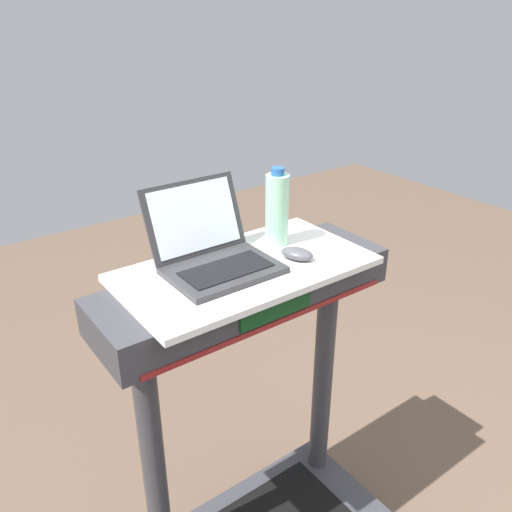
{
  "coord_description": "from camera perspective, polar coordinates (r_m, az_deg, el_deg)",
  "views": [
    {
      "loc": [
        -0.78,
        -0.4,
        1.81
      ],
      "look_at": [
        0.0,
        0.65,
        1.18
      ],
      "focal_mm": 37.28,
      "sensor_mm": 36.0,
      "label": 1
    }
  ],
  "objects": [
    {
      "name": "desk_board",
      "position": [
        1.52,
        -1.12,
        -1.38
      ],
      "size": [
        0.72,
        0.39,
        0.02
      ],
      "primitive_type": "cube",
      "color": "white",
      "rests_on": "treadmill_base"
    },
    {
      "name": "water_bottle",
      "position": [
        1.61,
        2.27,
        5.07
      ],
      "size": [
        0.07,
        0.07,
        0.24
      ],
      "color": "#9EDBB2",
      "rests_on": "desk_board"
    },
    {
      "name": "computer_mouse",
      "position": [
        1.55,
        4.42,
        0.26
      ],
      "size": [
        0.1,
        0.12,
        0.03
      ],
      "primitive_type": "ellipsoid",
      "rotation": [
        0.0,
        0.0,
        0.41
      ],
      "color": "#4C4C51",
      "rests_on": "desk_board"
    },
    {
      "name": "laptop",
      "position": [
        1.49,
        -4.56,
        0.4
      ],
      "size": [
        0.3,
        0.3,
        0.22
      ],
      "rotation": [
        0.0,
        0.0,
        -0.07
      ],
      "color": "#2D2D30",
      "rests_on": "desk_board"
    }
  ]
}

